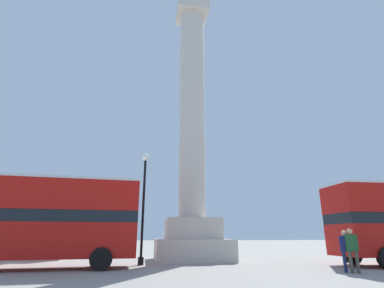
% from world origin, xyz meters
% --- Properties ---
extents(ground_plane, '(200.00, 200.00, 0.00)m').
position_xyz_m(ground_plane, '(0.00, 0.00, 0.00)').
color(ground_plane, gray).
extents(monument_column, '(4.71, 4.71, 20.64)m').
position_xyz_m(monument_column, '(0.00, 0.00, 7.20)').
color(monument_column, beige).
rests_on(monument_column, ground_plane).
extents(bus_b, '(10.43, 3.50, 4.21)m').
position_xyz_m(bus_b, '(-8.66, -4.40, 2.33)').
color(bus_b, '#B7140F').
rests_on(bus_b, ground_plane).
extents(equestrian_statue, '(3.93, 3.17, 5.62)m').
position_xyz_m(equestrian_statue, '(-9.76, 2.69, 1.49)').
color(equestrian_statue, beige).
rests_on(equestrian_statue, ground_plane).
extents(street_lamp, '(0.42, 0.42, 6.16)m').
position_xyz_m(street_lamp, '(-3.23, -2.75, 3.44)').
color(street_lamp, black).
rests_on(street_lamp, ground_plane).
extents(pedestrian_near_lamp, '(0.51, 0.34, 1.79)m').
position_xyz_m(pedestrian_near_lamp, '(5.64, -7.93, 1.02)').
color(pedestrian_near_lamp, '#4C473D').
rests_on(pedestrian_near_lamp, ground_plane).
extents(pedestrian_by_plinth, '(0.49, 0.36, 1.72)m').
position_xyz_m(pedestrian_by_plinth, '(5.47, -7.76, 0.97)').
color(pedestrian_by_plinth, '#192347').
rests_on(pedestrian_by_plinth, ground_plane).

